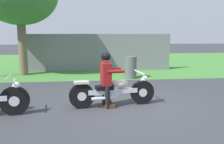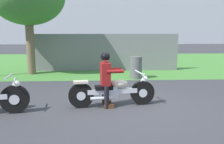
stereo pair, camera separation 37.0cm
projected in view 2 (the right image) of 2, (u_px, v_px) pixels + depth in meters
The scene contains 7 objects.
ground at pixel (130, 106), 6.26m from camera, with size 120.00×120.00×0.00m, color #38383D.
grass_verge at pixel (112, 62), 15.47m from camera, with size 60.00×12.00×0.01m, color #478438.
stadium_facade at pixel (96, 5), 42.31m from camera, with size 54.17×8.00×13.23m, color #B2B7C1.
motorcycle_lead at pixel (113, 91), 6.18m from camera, with size 2.22×0.68×0.87m.
rider_lead at pixel (106, 75), 6.09m from camera, with size 0.59×0.51×1.39m.
trash_can at pixel (136, 68), 9.89m from camera, with size 0.50×0.50×0.90m, color #595E5B.
fence_segment at pixel (107, 52), 11.89m from camera, with size 7.00×0.06×1.80m, color slate.
Camera 2 is at (-0.76, -6.01, 1.86)m, focal length 38.97 mm.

